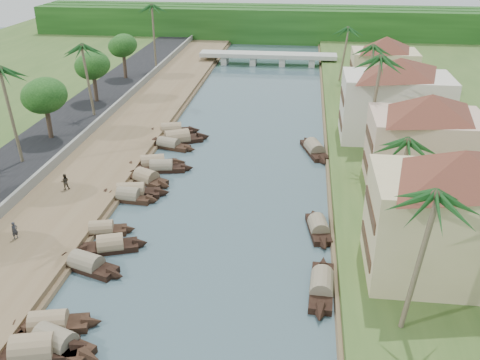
# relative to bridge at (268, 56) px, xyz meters

# --- Properties ---
(ground) EXTENTS (220.00, 220.00, 0.00)m
(ground) POSITION_rel_bridge_xyz_m (-0.00, -72.00, -1.72)
(ground) COLOR #3D545B
(ground) RESTS_ON ground
(left_bank) EXTENTS (10.00, 180.00, 0.80)m
(left_bank) POSITION_rel_bridge_xyz_m (-16.00, -52.00, -1.32)
(left_bank) COLOR brown
(left_bank) RESTS_ON ground
(right_bank) EXTENTS (16.00, 180.00, 1.20)m
(right_bank) POSITION_rel_bridge_xyz_m (19.00, -52.00, -1.12)
(right_bank) COLOR #345120
(right_bank) RESTS_ON ground
(road) EXTENTS (8.00, 180.00, 1.40)m
(road) POSITION_rel_bridge_xyz_m (-24.50, -52.00, -1.02)
(road) COLOR black
(road) RESTS_ON ground
(retaining_wall) EXTENTS (0.40, 180.00, 1.10)m
(retaining_wall) POSITION_rel_bridge_xyz_m (-20.20, -52.00, -0.37)
(retaining_wall) COLOR gray
(retaining_wall) RESTS_ON left_bank
(treeline) EXTENTS (120.00, 14.00, 8.00)m
(treeline) POSITION_rel_bridge_xyz_m (-0.00, 28.00, 2.28)
(treeline) COLOR #143A0F
(treeline) RESTS_ON ground
(bridge) EXTENTS (28.00, 4.00, 2.40)m
(bridge) POSITION_rel_bridge_xyz_m (0.00, 0.00, 0.00)
(bridge) COLOR #A9AA9F
(bridge) RESTS_ON ground
(building_near) EXTENTS (14.85, 14.85, 10.20)m
(building_near) POSITION_rel_bridge_xyz_m (18.99, -74.00, 4.66)
(building_near) COLOR #CEBB8A
(building_near) RESTS_ON right_bank
(building_mid) EXTENTS (14.11, 14.11, 9.70)m
(building_mid) POSITION_rel_bridge_xyz_m (19.99, -58.00, 4.41)
(building_mid) COLOR tan
(building_mid) RESTS_ON right_bank
(building_far) EXTENTS (15.59, 15.59, 10.20)m
(building_far) POSITION_rel_bridge_xyz_m (18.99, -44.00, 4.66)
(building_far) COLOR beige
(building_far) RESTS_ON right_bank
(building_distant) EXTENTS (12.62, 12.62, 9.20)m
(building_distant) POSITION_rel_bridge_xyz_m (19.99, -24.00, 4.16)
(building_distant) COLOR #CEBB8A
(building_distant) RESTS_ON right_bank
(sampan_0) EXTENTS (7.95, 4.19, 2.09)m
(sampan_0) POSITION_rel_bridge_xyz_m (-8.05, -84.21, -1.31)
(sampan_0) COLOR black
(sampan_0) RESTS_ON ground
(sampan_1) EXTENTS (8.23, 3.80, 2.37)m
(sampan_1) POSITION_rel_bridge_xyz_m (-9.11, -85.21, -1.30)
(sampan_1) COLOR black
(sampan_1) RESTS_ON ground
(sampan_2) EXTENTS (7.67, 3.20, 2.02)m
(sampan_2) POSITION_rel_bridge_xyz_m (-9.26, -82.59, -1.31)
(sampan_2) COLOR black
(sampan_2) RESTS_ON ground
(sampan_3) EXTENTS (7.73, 3.98, 2.08)m
(sampan_3) POSITION_rel_bridge_xyz_m (-9.42, -75.24, -1.31)
(sampan_3) COLOR black
(sampan_3) RESTS_ON ground
(sampan_4) EXTENTS (6.40, 2.87, 1.84)m
(sampan_4) POSITION_rel_bridge_xyz_m (-10.16, -69.73, -1.32)
(sampan_4) COLOR black
(sampan_4) RESTS_ON ground
(sampan_5) EXTENTS (6.76, 3.76, 2.13)m
(sampan_5) POSITION_rel_bridge_xyz_m (-8.43, -72.24, -1.31)
(sampan_5) COLOR black
(sampan_5) RESTS_ON ground
(sampan_6) EXTENTS (6.72, 2.11, 2.01)m
(sampan_6) POSITION_rel_bridge_xyz_m (-9.75, -62.87, -1.31)
(sampan_6) COLOR black
(sampan_6) RESTS_ON ground
(sampan_7) EXTENTS (8.49, 3.30, 2.21)m
(sampan_7) POSITION_rel_bridge_xyz_m (-9.80, -61.99, -1.31)
(sampan_7) COLOR black
(sampan_7) RESTS_ON ground
(sampan_8) EXTENTS (6.96, 4.70, 2.17)m
(sampan_8) POSITION_rel_bridge_xyz_m (-9.19, -58.37, -1.31)
(sampan_8) COLOR black
(sampan_8) RESTS_ON ground
(sampan_9) EXTENTS (7.76, 2.79, 1.96)m
(sampan_9) POSITION_rel_bridge_xyz_m (-8.29, -55.25, -1.31)
(sampan_9) COLOR black
(sampan_9) RESTS_ON ground
(sampan_10) EXTENTS (8.18, 4.06, 2.22)m
(sampan_10) POSITION_rel_bridge_xyz_m (-9.57, -54.30, -1.31)
(sampan_10) COLOR black
(sampan_10) RESTS_ON ground
(sampan_11) EXTENTS (9.07, 5.84, 2.57)m
(sampan_11) POSITION_rel_bridge_xyz_m (-8.54, -46.03, -1.30)
(sampan_11) COLOR black
(sampan_11) RESTS_ON ground
(sampan_12) EXTENTS (7.96, 3.49, 1.92)m
(sampan_12) POSITION_rel_bridge_xyz_m (-9.20, -48.07, -1.32)
(sampan_12) COLOR black
(sampan_12) RESTS_ON ground
(sampan_13) EXTENTS (8.23, 3.66, 2.21)m
(sampan_13) POSITION_rel_bridge_xyz_m (-10.09, -42.81, -1.31)
(sampan_13) COLOR black
(sampan_13) RESTS_ON ground
(sampan_14) EXTENTS (2.08, 8.60, 2.08)m
(sampan_14) POSITION_rel_bridge_xyz_m (9.69, -75.85, -1.31)
(sampan_14) COLOR black
(sampan_14) RESTS_ON ground
(sampan_15) EXTENTS (2.64, 7.41, 1.98)m
(sampan_15) POSITION_rel_bridge_xyz_m (9.56, -66.97, -1.31)
(sampan_15) COLOR black
(sampan_15) RESTS_ON ground
(sampan_16) EXTENTS (4.29, 9.18, 2.22)m
(sampan_16) POSITION_rel_bridge_xyz_m (9.30, -47.44, -1.31)
(sampan_16) COLOR black
(sampan_16) RESTS_ON ground
(canoe_1) EXTENTS (4.65, 2.26, 0.75)m
(canoe_1) POSITION_rel_bridge_xyz_m (-9.25, -72.74, -1.62)
(canoe_1) COLOR black
(canoe_1) RESTS_ON ground
(canoe_2) EXTENTS (5.19, 2.60, 0.77)m
(canoe_2) POSITION_rel_bridge_xyz_m (-10.04, -55.00, -1.62)
(canoe_2) COLOR black
(canoe_2) RESTS_ON ground
(palm_0) EXTENTS (3.20, 3.20, 11.57)m
(palm_0) POSITION_rel_bridge_xyz_m (15.00, -80.86, 9.26)
(palm_0) COLOR #71654B
(palm_0) RESTS_ON ground
(palm_1) EXTENTS (3.20, 3.20, 9.62)m
(palm_1) POSITION_rel_bridge_xyz_m (16.00, -66.81, 7.38)
(palm_1) COLOR #71654B
(palm_1) RESTS_ON ground
(palm_2) EXTENTS (3.20, 3.20, 13.59)m
(palm_2) POSITION_rel_bridge_xyz_m (15.00, -52.72, 11.19)
(palm_2) COLOR #71654B
(palm_2) RESTS_ON ground
(palm_3) EXTENTS (3.20, 3.20, 11.20)m
(palm_3) POSITION_rel_bridge_xyz_m (16.00, -34.50, 8.92)
(palm_3) COLOR #71654B
(palm_3) RESTS_ON ground
(palm_5) EXTENTS (3.20, 3.20, 12.16)m
(palm_5) POSITION_rel_bridge_xyz_m (-24.00, -57.51, 10.03)
(palm_5) COLOR #71654B
(palm_5) RESTS_ON ground
(palm_6) EXTENTS (3.20, 3.20, 11.33)m
(palm_6) POSITION_rel_bridge_xyz_m (-22.00, -40.32, 9.23)
(palm_6) COLOR #71654B
(palm_6) RESTS_ON ground
(palm_7) EXTENTS (3.20, 3.20, 10.59)m
(palm_7) POSITION_rel_bridge_xyz_m (14.00, -15.77, 8.32)
(palm_7) COLOR #71654B
(palm_7) RESTS_ON ground
(palm_8) EXTENTS (3.20, 3.20, 13.10)m
(palm_8) POSITION_rel_bridge_xyz_m (-20.50, -11.65, 10.93)
(palm_8) COLOR #71654B
(palm_8) RESTS_ON ground
(tree_3) EXTENTS (5.13, 5.13, 7.58)m
(tree_3) POSITION_rel_bridge_xyz_m (-24.00, -49.73, 5.06)
(tree_3) COLOR #4E3C2C
(tree_3) RESTS_ON ground
(tree_4) EXTENTS (4.79, 4.79, 7.48)m
(tree_4) POSITION_rel_bridge_xyz_m (-24.00, -33.65, 5.09)
(tree_4) COLOR #4E3C2C
(tree_4) RESTS_ON ground
(tree_5) EXTENTS (4.48, 4.48, 7.52)m
(tree_5) POSITION_rel_bridge_xyz_m (-24.00, -19.31, 5.24)
(tree_5) COLOR #4E3C2C
(tree_5) RESTS_ON ground
(tree_6) EXTENTS (4.44, 4.44, 6.99)m
(tree_6) POSITION_rel_bridge_xyz_m (24.00, -43.14, 4.54)
(tree_6) COLOR #4E3C2C
(tree_6) RESTS_ON ground
(person_near) EXTENTS (0.63, 0.70, 1.61)m
(person_near) POSITION_rel_bridge_xyz_m (-16.81, -72.61, -0.12)
(person_near) COLOR #2B2D33
(person_near) RESTS_ON left_bank
(person_far) EXTENTS (1.02, 0.91, 1.73)m
(person_far) POSITION_rel_bridge_xyz_m (-16.53, -62.69, -0.06)
(person_far) COLOR #332D24
(person_far) RESTS_ON left_bank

